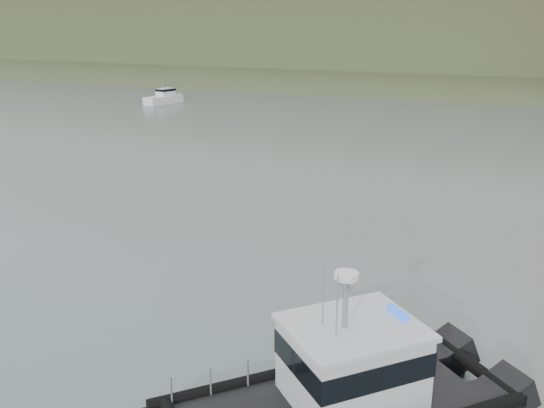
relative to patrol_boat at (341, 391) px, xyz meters
The scene contains 4 objects.
ground 7.54m from the patrol_boat, 148.43° to the left, with size 400.00×400.00×0.00m, color slate.
headlands 129.67m from the patrol_boat, 92.80° to the left, with size 500.00×105.36×27.12m.
patrol_boat is the anchor object (origin of this frame).
motorboat 72.94m from the patrol_boat, 126.66° to the left, with size 3.30×6.27×3.29m.
Camera 1 is at (10.41, -18.66, 11.73)m, focal length 40.00 mm.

